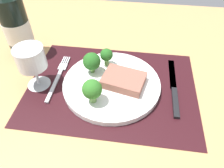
{
  "coord_description": "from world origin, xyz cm",
  "views": [
    {
      "loc": [
        5.81,
        -41.4,
        43.52
      ],
      "look_at": [
        0.21,
        -0.74,
        1.9
      ],
      "focal_mm": 34.28,
      "sensor_mm": 36.0,
      "label": 1
    }
  ],
  "objects_px": {
    "wine_bottle": "(17,27)",
    "wine_glass": "(31,60)",
    "fork": "(58,77)",
    "plate": "(112,84)",
    "steak": "(123,80)",
    "knife": "(174,90)"
  },
  "relations": [
    {
      "from": "knife",
      "to": "fork",
      "type": "bearing_deg",
      "value": 176.63
    },
    {
      "from": "wine_bottle",
      "to": "wine_glass",
      "type": "bearing_deg",
      "value": -53.28
    },
    {
      "from": "wine_glass",
      "to": "steak",
      "type": "bearing_deg",
      "value": 3.9
    },
    {
      "from": "plate",
      "to": "wine_glass",
      "type": "height_order",
      "value": "wine_glass"
    },
    {
      "from": "steak",
      "to": "plate",
      "type": "bearing_deg",
      "value": 176.8
    },
    {
      "from": "plate",
      "to": "knife",
      "type": "height_order",
      "value": "plate"
    },
    {
      "from": "knife",
      "to": "wine_glass",
      "type": "xyz_separation_m",
      "value": [
        -0.38,
        -0.02,
        0.08
      ]
    },
    {
      "from": "steak",
      "to": "fork",
      "type": "height_order",
      "value": "steak"
    },
    {
      "from": "wine_bottle",
      "to": "steak",
      "type": "bearing_deg",
      "value": -19.09
    },
    {
      "from": "plate",
      "to": "fork",
      "type": "height_order",
      "value": "plate"
    },
    {
      "from": "plate",
      "to": "wine_glass",
      "type": "bearing_deg",
      "value": -174.98
    },
    {
      "from": "knife",
      "to": "wine_bottle",
      "type": "xyz_separation_m",
      "value": [
        -0.48,
        0.11,
        0.09
      ]
    },
    {
      "from": "plate",
      "to": "steak",
      "type": "bearing_deg",
      "value": -3.2
    },
    {
      "from": "knife",
      "to": "wine_glass",
      "type": "bearing_deg",
      "value": -178.3
    },
    {
      "from": "fork",
      "to": "plate",
      "type": "bearing_deg",
      "value": -2.49
    },
    {
      "from": "plate",
      "to": "wine_glass",
      "type": "distance_m",
      "value": 0.22
    },
    {
      "from": "wine_bottle",
      "to": "plate",
      "type": "bearing_deg",
      "value": -20.66
    },
    {
      "from": "steak",
      "to": "wine_bottle",
      "type": "distance_m",
      "value": 0.36
    },
    {
      "from": "wine_bottle",
      "to": "wine_glass",
      "type": "height_order",
      "value": "wine_bottle"
    },
    {
      "from": "wine_bottle",
      "to": "wine_glass",
      "type": "xyz_separation_m",
      "value": [
        0.1,
        -0.13,
        -0.01
      ]
    },
    {
      "from": "steak",
      "to": "wine_bottle",
      "type": "bearing_deg",
      "value": 160.91
    },
    {
      "from": "wine_glass",
      "to": "knife",
      "type": "bearing_deg",
      "value": 3.54
    }
  ]
}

